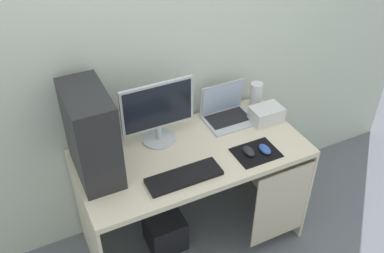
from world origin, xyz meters
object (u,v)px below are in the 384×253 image
speaker (256,96)px  mouse_right (265,149)px  monitor (158,113)px  projector (266,114)px  mouse_left (249,151)px  keyboard (184,177)px  subwoofer (165,231)px  laptop (227,112)px  pc_tower (91,134)px

speaker → mouse_right: bearing=-115.5°
monitor → projector: bearing=-9.2°
mouse_right → mouse_left: bearing=165.3°
projector → speaker: bearing=82.9°
monitor → keyboard: 0.42m
keyboard → subwoofer: size_ratio=1.73×
subwoofer → monitor: bearing=70.3°
projector → monitor: bearing=170.8°
laptop → projector: bearing=-32.9°
monitor → projector: monitor is taller
pc_tower → projector: size_ratio=2.56×
laptop → subwoofer: (-0.54, -0.18, -0.69)m
pc_tower → speaker: size_ratio=2.71×
subwoofer → keyboard: bearing=-77.0°
projector → mouse_left: (-0.28, -0.24, -0.03)m
mouse_left → subwoofer: bearing=157.9°
pc_tower → keyboard: (0.41, -0.27, -0.24)m
keyboard → projector: bearing=20.0°
pc_tower → mouse_left: (0.83, -0.25, -0.23)m
mouse_right → subwoofer: (-0.57, 0.22, -0.67)m
monitor → mouse_right: size_ratio=4.64×
monitor → projector: 0.72m
laptop → projector: size_ratio=1.55×
speaker → monitor: bearing=-176.2°
projector → subwoofer: (-0.75, -0.04, -0.70)m
laptop → subwoofer: laptop is taller
pc_tower → mouse_left: 0.90m
mouse_left → projector: bearing=40.6°
monitor → mouse_left: size_ratio=4.64×
mouse_right → subwoofer: 0.90m
projector → mouse_right: size_ratio=2.08×
projector → mouse_right: bearing=-124.7°
monitor → mouse_right: 0.66m
pc_tower → monitor: bearing=13.5°
laptop → speaker: size_ratio=1.64×
laptop → mouse_left: (-0.06, -0.37, -0.02)m
projector → mouse_left: size_ratio=2.08×
mouse_left → speaker: bearing=53.3°
speaker → keyboard: (-0.72, -0.42, -0.08)m
monitor → laptop: size_ratio=1.44×
laptop → monitor: bearing=-177.0°
pc_tower → mouse_left: bearing=-16.5°
pc_tower → monitor: size_ratio=1.15×
monitor → speaker: bearing=3.8°
speaker → mouse_left: 0.50m
speaker → mouse_right: (-0.20, -0.42, -0.07)m
mouse_left → mouse_right: (0.09, -0.02, 0.00)m
pc_tower → keyboard: bearing=-33.2°
monitor → laptop: monitor is taller
pc_tower → mouse_right: 1.00m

